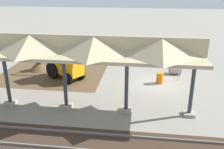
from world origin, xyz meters
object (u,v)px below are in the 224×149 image
object	(u,v)px
stop_sign	(180,61)
backhoe	(65,64)
traffic_barrel	(160,78)
concrete_pipe	(175,70)

from	to	relation	value
stop_sign	backhoe	bearing A→B (deg)	3.95
stop_sign	traffic_barrel	xyz separation A→B (m)	(1.57, 0.80, -1.27)
stop_sign	concrete_pipe	bearing A→B (deg)	-86.25
stop_sign	traffic_barrel	bearing A→B (deg)	26.96
stop_sign	concrete_pipe	xyz separation A→B (m)	(0.10, -1.56, -1.33)
backhoe	stop_sign	bearing A→B (deg)	-176.05
stop_sign	backhoe	xyz separation A→B (m)	(9.60, 0.66, -0.46)
traffic_barrel	backhoe	bearing A→B (deg)	-0.97
backhoe	traffic_barrel	bearing A→B (deg)	179.03
concrete_pipe	traffic_barrel	size ratio (longest dim) A/B	1.16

